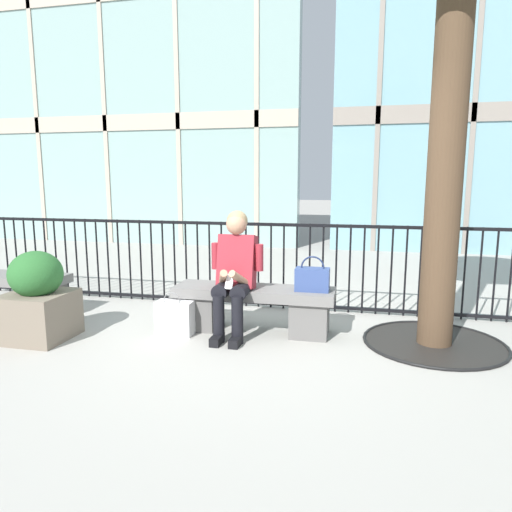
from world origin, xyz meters
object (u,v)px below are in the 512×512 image
handbag_on_bench (312,279)px  shopping_bag (175,317)px  seated_person_with_phone (235,269)px  planter (38,299)px  stone_bench_far (1,289)px  stone_bench (254,305)px

handbag_on_bench → shopping_bag: (-1.31, -0.27, -0.40)m
seated_person_with_phone → shopping_bag: seated_person_with_phone is taller
planter → stone_bench_far: bearing=146.3°
handbag_on_bench → stone_bench_far: handbag_on_bench is taller
stone_bench → planter: planter is taller
stone_bench → seated_person_with_phone: bearing=-140.7°
seated_person_with_phone → planter: size_ratio=1.43×
seated_person_with_phone → shopping_bag: (-0.57, -0.15, -0.48)m
planter → handbag_on_bench: bearing=14.8°
handbag_on_bench → stone_bench_far: bearing=179.6°
handbag_on_bench → stone_bench: bearing=179.0°
planter → shopping_bag: bearing=18.3°
stone_bench_far → stone_bench: bearing=-0.3°
stone_bench → shopping_bag: bearing=-159.3°
stone_bench_far → planter: (1.04, -0.69, 0.12)m
handbag_on_bench → stone_bench_far: (-3.56, 0.03, -0.30)m
handbag_on_bench → shopping_bag: size_ratio=0.77×
stone_bench_far → planter: bearing=-33.7°
stone_bench → stone_bench_far: same height
stone_bench → stone_bench_far: 2.98m
handbag_on_bench → planter: size_ratio=0.40×
shopping_bag → seated_person_with_phone: bearing=14.4°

